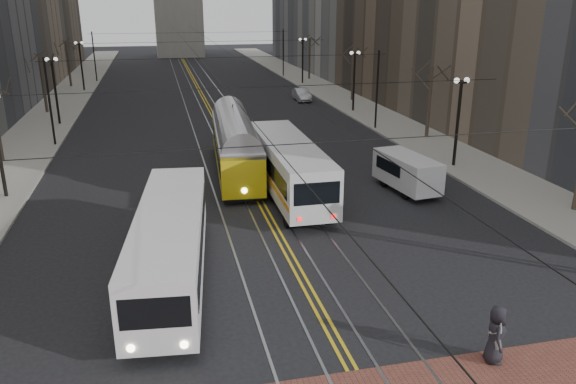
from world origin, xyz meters
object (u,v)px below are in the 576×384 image
transit_bus (171,246)px  sedan_grey (298,150)px  rear_bus (289,169)px  pedestrian_b (495,335)px  pedestrian_a (496,334)px  streetcar (235,149)px  cargo_van (407,174)px  sedan_silver (302,95)px

transit_bus → sedan_grey: bearing=66.5°
rear_bus → sedan_grey: 7.51m
sedan_grey → pedestrian_b: (0.20, -23.65, 0.21)m
pedestrian_a → pedestrian_b: (-0.01, 0.00, -0.03)m
streetcar → rear_bus: size_ratio=1.09×
streetcar → sedan_grey: (4.63, 1.99, -0.81)m
cargo_van → pedestrian_b: 16.18m
sedan_silver → streetcar: bearing=-112.2°
pedestrian_b → sedan_grey: bearing=-170.8°
cargo_van → sedan_grey: (-4.41, 8.02, -0.35)m
streetcar → pedestrian_b: streetcar is taller
sedan_grey → sedan_silver: 24.17m
cargo_van → pedestrian_b: cargo_van is taller
rear_bus → cargo_van: (6.74, -0.93, -0.49)m
streetcar → pedestrian_a: (4.84, -21.66, -0.57)m
sedan_silver → pedestrian_b: (-6.03, -47.00, 0.26)m
cargo_van → sedan_grey: cargo_van is taller
transit_bus → pedestrian_b: transit_bus is taller
transit_bus → pedestrian_b: (9.33, -7.63, -0.53)m
cargo_van → sedan_silver: bearing=78.9°
sedan_grey → pedestrian_b: size_ratio=2.29×
sedan_silver → pedestrian_a: pedestrian_a is taller
transit_bus → cargo_van: size_ratio=2.44×
cargo_van → pedestrian_a: (-4.20, -15.63, -0.11)m
pedestrian_a → rear_bus: bearing=32.5°
sedan_grey → sedan_silver: bearing=71.1°
rear_bus → sedan_grey: bearing=72.2°
streetcar → rear_bus: bearing=-61.8°
cargo_van → rear_bus: bearing=164.3°
transit_bus → rear_bus: size_ratio=0.98×
transit_bus → sedan_grey: (9.13, 16.02, -0.74)m
pedestrian_a → sedan_grey: bearing=24.3°
cargo_van → sedan_grey: bearing=111.0°
sedan_grey → transit_bus: bearing=-123.6°
transit_bus → sedan_silver: 42.27m
rear_bus → pedestrian_a: bearing=-80.8°
streetcar → rear_bus: rear_bus is taller
transit_bus → streetcar: size_ratio=0.90×
rear_bus → pedestrian_b: (2.53, -16.56, -0.62)m
streetcar → cargo_van: 10.88m
transit_bus → cargo_van: (13.54, 8.00, -0.40)m
pedestrian_a → transit_bus: bearing=74.5°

